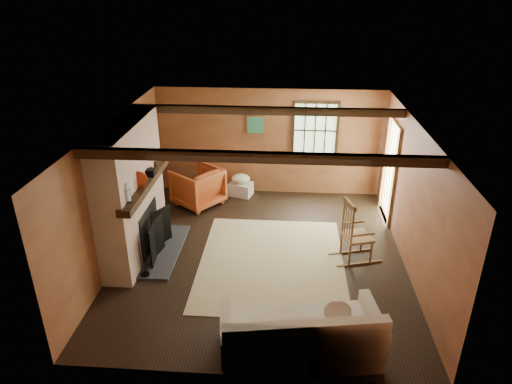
# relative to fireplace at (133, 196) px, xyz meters

# --- Properties ---
(ground) EXTENTS (5.50, 5.50, 0.00)m
(ground) POSITION_rel_fireplace_xyz_m (2.23, 0.00, -1.10)
(ground) COLOR black
(ground) RESTS_ON ground
(room_envelope) EXTENTS (5.02, 5.52, 2.44)m
(room_envelope) POSITION_rel_fireplace_xyz_m (2.45, 0.26, 0.53)
(room_envelope) COLOR #965835
(room_envelope) RESTS_ON ground
(fireplace) EXTENTS (1.02, 2.30, 2.40)m
(fireplace) POSITION_rel_fireplace_xyz_m (0.00, 0.00, 0.00)
(fireplace) COLOR #9A403B
(fireplace) RESTS_ON ground
(rug) EXTENTS (2.50, 3.00, 0.01)m
(rug) POSITION_rel_fireplace_xyz_m (2.43, -0.20, -1.10)
(rug) COLOR tan
(rug) RESTS_ON ground
(rocking_chair) EXTENTS (0.92, 0.65, 1.15)m
(rocking_chair) POSITION_rel_fireplace_xyz_m (3.85, 0.02, -0.62)
(rocking_chair) COLOR tan
(rocking_chair) RESTS_ON ground
(sofa) EXTENTS (2.17, 1.22, 0.83)m
(sofa) POSITION_rel_fireplace_xyz_m (2.89, -2.36, -0.81)
(sofa) COLOR beige
(sofa) RESTS_ON ground
(firewood_pile) EXTENTS (0.65, 0.12, 0.23)m
(firewood_pile) POSITION_rel_fireplace_xyz_m (0.29, 2.43, -0.99)
(firewood_pile) COLOR brown
(firewood_pile) RESTS_ON ground
(laundry_basket) EXTENTS (0.58, 0.50, 0.30)m
(laundry_basket) POSITION_rel_fireplace_xyz_m (1.60, 2.50, -0.95)
(laundry_basket) COLOR silver
(laundry_basket) RESTS_ON ground
(basket_pillow) EXTENTS (0.52, 0.47, 0.21)m
(basket_pillow) POSITION_rel_fireplace_xyz_m (1.60, 2.50, -0.70)
(basket_pillow) COLOR beige
(basket_pillow) RESTS_ON laundry_basket
(armchair) EXTENTS (1.28, 1.27, 0.84)m
(armchair) POSITION_rel_fireplace_xyz_m (0.72, 1.96, -0.68)
(armchair) COLOR #BF6026
(armchair) RESTS_ON ground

